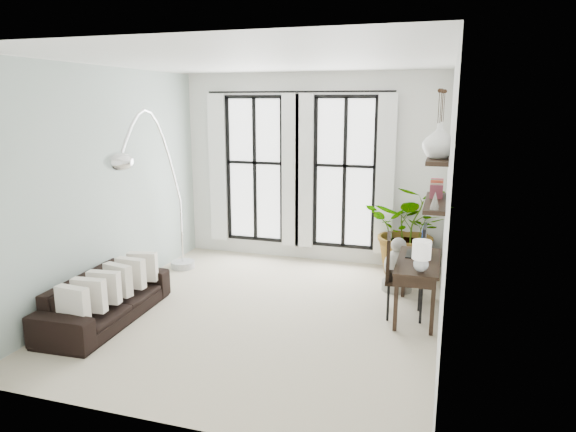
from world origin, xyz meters
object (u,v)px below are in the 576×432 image
at_px(plant, 410,230).
at_px(buddha, 398,268).
at_px(desk, 418,265).
at_px(arc_lamp, 152,151).
at_px(sofa, 106,298).
at_px(desk_chair, 398,271).

xyz_separation_m(plant, buddha, (-0.10, -0.78, -0.41)).
relative_size(plant, buddha, 1.86).
height_order(plant, desk, plant).
height_order(plant, arc_lamp, arc_lamp).
relative_size(sofa, plant, 1.33).
relative_size(desk, buddha, 1.58).
bearing_deg(plant, desk, -82.57).
bearing_deg(plant, desk_chair, -90.86).
xyz_separation_m(plant, arc_lamp, (-3.43, -1.84, 1.30)).
relative_size(sofa, arc_lamp, 0.75).
distance_m(sofa, desk, 3.98).
xyz_separation_m(plant, desk, (0.22, -1.68, -0.04)).
bearing_deg(plant, sofa, -140.14).
bearing_deg(buddha, desk_chair, -85.27).
distance_m(desk_chair, arc_lamp, 3.70).
bearing_deg(arc_lamp, desk_chair, 2.30).
bearing_deg(buddha, arc_lamp, -162.19).
bearing_deg(plant, arc_lamp, -151.71).
relative_size(desk_chair, buddha, 1.33).
bearing_deg(sofa, arc_lamp, -7.79).
bearing_deg(sofa, plant, -52.65).
height_order(sofa, plant, plant).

